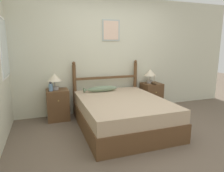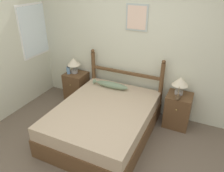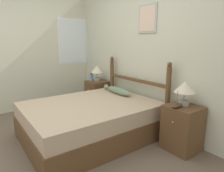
{
  "view_description": "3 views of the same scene",
  "coord_description": "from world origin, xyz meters",
  "px_view_note": "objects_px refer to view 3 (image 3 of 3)",
  "views": [
    {
      "loc": [
        -1.49,
        -2.6,
        1.49
      ],
      "look_at": [
        -0.21,
        1.03,
        0.72
      ],
      "focal_mm": 32.0,
      "sensor_mm": 36.0,
      "label": 1
    },
    {
      "loc": [
        1.28,
        -2.02,
        2.51
      ],
      "look_at": [
        -0.19,
        1.08,
        0.74
      ],
      "focal_mm": 35.0,
      "sensor_mm": 36.0,
      "label": 2
    },
    {
      "loc": [
        2.41,
        -0.8,
        1.45
      ],
      "look_at": [
        -0.07,
        1.02,
        0.78
      ],
      "focal_mm": 32.0,
      "sensor_mm": 36.0,
      "label": 3
    }
  ],
  "objects_px": {
    "nightstand_left": "(97,95)",
    "nightstand_right": "(182,128)",
    "fish_pillow": "(118,91)",
    "bottle": "(91,77)",
    "bed": "(91,120)",
    "model_boat": "(177,105)",
    "table_lamp_right": "(185,88)",
    "table_lamp_left": "(97,70)"
  },
  "relations": [
    {
      "from": "bed",
      "to": "model_boat",
      "type": "height_order",
      "value": "model_boat"
    },
    {
      "from": "fish_pillow",
      "to": "nightstand_right",
      "type": "bearing_deg",
      "value": 5.17
    },
    {
      "from": "bed",
      "to": "table_lamp_left",
      "type": "xyz_separation_m",
      "value": [
        -1.12,
        0.83,
        0.59
      ]
    },
    {
      "from": "bed",
      "to": "nightstand_left",
      "type": "height_order",
      "value": "nightstand_left"
    },
    {
      "from": "nightstand_left",
      "to": "table_lamp_right",
      "type": "xyz_separation_m",
      "value": [
        2.14,
        0.03,
        0.54
      ]
    },
    {
      "from": "bed",
      "to": "table_lamp_right",
      "type": "height_order",
      "value": "table_lamp_right"
    },
    {
      "from": "nightstand_right",
      "to": "table_lamp_left",
      "type": "distance_m",
      "value": 2.27
    },
    {
      "from": "table_lamp_right",
      "to": "fish_pillow",
      "type": "distance_m",
      "value": 1.28
    },
    {
      "from": "table_lamp_left",
      "to": "table_lamp_right",
      "type": "bearing_deg",
      "value": 0.23
    },
    {
      "from": "nightstand_right",
      "to": "fish_pillow",
      "type": "distance_m",
      "value": 1.32
    },
    {
      "from": "bottle",
      "to": "fish_pillow",
      "type": "height_order",
      "value": "bottle"
    },
    {
      "from": "bed",
      "to": "nightstand_right",
      "type": "xyz_separation_m",
      "value": [
        1.09,
        0.8,
        0.04
      ]
    },
    {
      "from": "bed",
      "to": "nightstand_left",
      "type": "relative_size",
      "value": 3.11
    },
    {
      "from": "fish_pillow",
      "to": "bottle",
      "type": "bearing_deg",
      "value": 177.44
    },
    {
      "from": "bed",
      "to": "fish_pillow",
      "type": "xyz_separation_m",
      "value": [
        -0.2,
        0.69,
        0.33
      ]
    },
    {
      "from": "bottle",
      "to": "nightstand_right",
      "type": "bearing_deg",
      "value": 1.77
    },
    {
      "from": "table_lamp_left",
      "to": "model_boat",
      "type": "height_order",
      "value": "table_lamp_left"
    },
    {
      "from": "nightstand_left",
      "to": "nightstand_right",
      "type": "bearing_deg",
      "value": 0.0
    },
    {
      "from": "bottle",
      "to": "nightstand_left",
      "type": "bearing_deg",
      "value": 30.37
    },
    {
      "from": "nightstand_left",
      "to": "fish_pillow",
      "type": "bearing_deg",
      "value": -7.45
    },
    {
      "from": "nightstand_left",
      "to": "nightstand_right",
      "type": "distance_m",
      "value": 2.17
    },
    {
      "from": "bed",
      "to": "fish_pillow",
      "type": "relative_size",
      "value": 2.68
    },
    {
      "from": "table_lamp_right",
      "to": "bottle",
      "type": "xyz_separation_m",
      "value": [
        -2.26,
        -0.1,
        -0.15
      ]
    },
    {
      "from": "model_boat",
      "to": "nightstand_left",
      "type": "bearing_deg",
      "value": 176.51
    },
    {
      "from": "nightstand_left",
      "to": "table_lamp_right",
      "type": "relative_size",
      "value": 1.91
    },
    {
      "from": "bed",
      "to": "fish_pillow",
      "type": "height_order",
      "value": "fish_pillow"
    },
    {
      "from": "nightstand_right",
      "to": "bottle",
      "type": "bearing_deg",
      "value": -178.23
    },
    {
      "from": "bottle",
      "to": "model_boat",
      "type": "height_order",
      "value": "model_boat"
    },
    {
      "from": "fish_pillow",
      "to": "bed",
      "type": "bearing_deg",
      "value": -73.95
    },
    {
      "from": "table_lamp_right",
      "to": "bed",
      "type": "bearing_deg",
      "value": -141.61
    },
    {
      "from": "bed",
      "to": "nightstand_left",
      "type": "distance_m",
      "value": 1.35
    },
    {
      "from": "nightstand_left",
      "to": "fish_pillow",
      "type": "relative_size",
      "value": 0.86
    },
    {
      "from": "nightstand_right",
      "to": "model_boat",
      "type": "bearing_deg",
      "value": -98.76
    },
    {
      "from": "nightstand_left",
      "to": "fish_pillow",
      "type": "xyz_separation_m",
      "value": [
        0.89,
        -0.12,
        0.29
      ]
    },
    {
      "from": "nightstand_right",
      "to": "model_boat",
      "type": "distance_m",
      "value": 0.37
    },
    {
      "from": "nightstand_left",
      "to": "model_boat",
      "type": "bearing_deg",
      "value": -3.49
    },
    {
      "from": "bed",
      "to": "fish_pillow",
      "type": "distance_m",
      "value": 0.79
    },
    {
      "from": "bed",
      "to": "fish_pillow",
      "type": "bearing_deg",
      "value": 106.05
    },
    {
      "from": "table_lamp_right",
      "to": "fish_pillow",
      "type": "bearing_deg",
      "value": -173.24
    },
    {
      "from": "table_lamp_left",
      "to": "bottle",
      "type": "bearing_deg",
      "value": -131.51
    },
    {
      "from": "nightstand_right",
      "to": "bottle",
      "type": "height_order",
      "value": "bottle"
    },
    {
      "from": "bottle",
      "to": "model_boat",
      "type": "relative_size",
      "value": 0.85
    }
  ]
}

